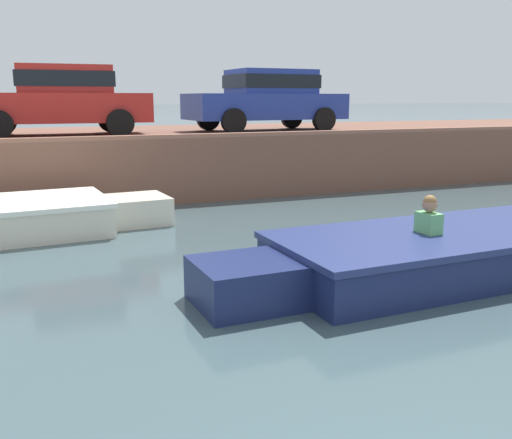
# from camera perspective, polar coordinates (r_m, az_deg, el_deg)

# --- Properties ---
(ground_plane) EXTENTS (400.00, 400.00, 0.00)m
(ground_plane) POSITION_cam_1_polar(r_m,az_deg,el_deg) (7.08, -3.84, -6.46)
(ground_plane) COLOR #3D5156
(far_quay_wall) EXTENTS (60.00, 6.00, 1.41)m
(far_quay_wall) POSITION_cam_1_polar(r_m,az_deg,el_deg) (15.04, -14.22, 5.81)
(far_quay_wall) COLOR brown
(far_quay_wall) RESTS_ON ground
(far_wall_coping) EXTENTS (60.00, 0.24, 0.08)m
(far_wall_coping) POSITION_cam_1_polar(r_m,az_deg,el_deg) (12.14, -12.39, 8.03)
(far_wall_coping) COLOR #925F4C
(far_wall_coping) RESTS_ON far_quay_wall
(motorboat_passing) EXTENTS (6.87, 2.09, 1.06)m
(motorboat_passing) POSITION_cam_1_polar(r_m,az_deg,el_deg) (7.97, 19.73, -2.89)
(motorboat_passing) COLOR navy
(motorboat_passing) RESTS_ON ground
(car_left_inner_red) EXTENTS (4.00, 2.10, 1.54)m
(car_left_inner_red) POSITION_cam_1_polar(r_m,az_deg,el_deg) (13.77, -18.93, 11.47)
(car_left_inner_red) COLOR #B2231E
(car_left_inner_red) RESTS_ON far_quay_wall
(car_centre_blue) EXTENTS (4.10, 2.05, 1.54)m
(car_centre_blue) POSITION_cam_1_polar(r_m,az_deg,el_deg) (14.98, 1.15, 12.10)
(car_centre_blue) COLOR #233893
(car_centre_blue) RESTS_ON far_quay_wall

